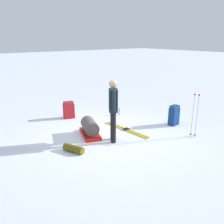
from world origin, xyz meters
The scene contains 9 objects.
ground_plane centered at (0.00, 0.00, 0.00)m, with size 80.00×80.00×0.00m, color white.
skier_standing centered at (-0.35, 0.23, 0.95)m, with size 0.49×0.37×1.70m.
ski_pair_near centered at (0.05, -0.58, 0.01)m, with size 1.79×0.32×0.05m.
backpack_large_dark centered at (2.15, 0.27, 0.29)m, with size 0.33×0.42×0.59m.
backpack_bright centered at (-0.53, -2.11, 0.32)m, with size 0.25×0.34×0.65m.
ski_poles_planted_near centered at (-1.50, -1.77, 0.70)m, with size 0.18×0.10×1.26m.
gear_sled centered at (0.36, 0.53, 0.22)m, with size 1.10×0.76×0.49m.
sleeping_mat_rolled centered at (-0.30, 1.42, 0.09)m, with size 0.18×0.18×0.55m, color #564F10.
thermos_bottle centered at (1.36, -1.38, 0.13)m, with size 0.07×0.07×0.26m, color #B2AEBB.
Camera 1 is at (-5.22, 3.97, 2.74)m, focal length 38.91 mm.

